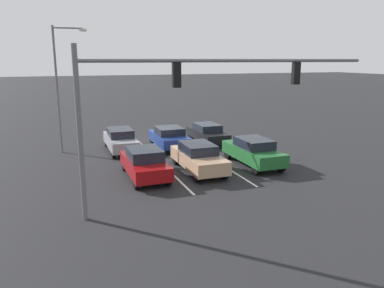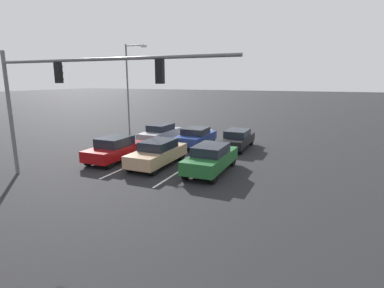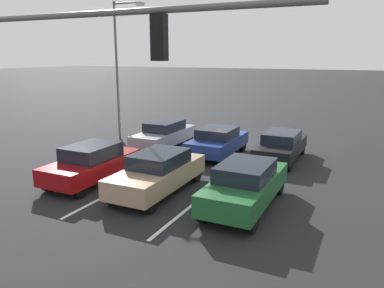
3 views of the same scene
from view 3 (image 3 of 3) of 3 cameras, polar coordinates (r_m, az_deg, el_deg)
ground_plane at (r=21.02m, az=6.01°, el=-0.52°), size 240.00×240.00×0.00m
lane_stripe_left_divider at (r=18.13m, az=8.00°, el=-2.83°), size 0.12×17.23×0.01m
lane_stripe_center_divider at (r=19.31m, az=-1.16°, el=-1.69°), size 0.12×17.23×0.01m
car_maroon_rightlane_front at (r=15.67m, az=-14.96°, el=-2.80°), size 1.83×4.34×1.54m
car_tan_midlane_front at (r=14.06m, az=-5.17°, el=-4.25°), size 1.80×4.60×1.53m
car_darkgreen_leftlane_front at (r=12.75m, az=8.17°, el=-6.04°), size 1.80×4.65×1.57m
car_navy_midlane_second at (r=19.06m, az=3.93°, el=0.42°), size 1.93×4.16×1.46m
car_black_leftlane_second at (r=18.76m, az=13.43°, el=-0.21°), size 1.75×4.39×1.40m
car_gray_rightlane_second at (r=20.70m, az=-4.26°, el=1.50°), size 1.71×4.56×1.49m
street_lamp_right_shoulder at (r=22.95m, az=-10.97°, el=12.22°), size 2.08×0.24×8.03m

